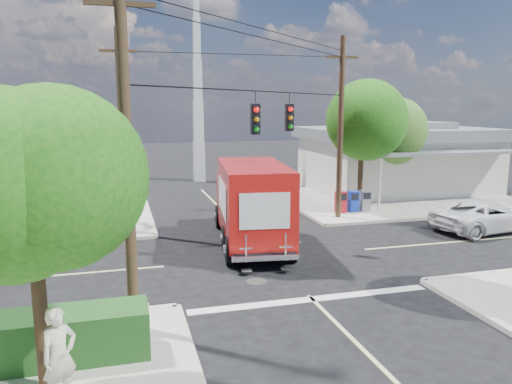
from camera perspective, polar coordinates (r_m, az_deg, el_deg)
name	(u,v)px	position (r m, az deg, el deg)	size (l,w,h in m)	color
ground	(270,258)	(19.16, 1.61, -7.49)	(120.00, 120.00, 0.00)	black
sidewalk_ne	(382,194)	(33.17, 14.16, -0.22)	(14.12, 14.12, 0.14)	#ABA69B
sidewalk_nw	(14,213)	(29.42, -25.93, -2.19)	(14.12, 14.12, 0.14)	#ABA69B
road_markings	(282,269)	(17.82, 3.02, -8.84)	(32.00, 32.00, 0.01)	beige
building_ne	(397,157)	(34.61, 15.77, 3.88)	(11.80, 10.20, 4.50)	silver
radio_tower	(198,106)	(37.93, -6.64, 9.71)	(0.80, 0.80, 17.00)	silver
tree_sw_front	(30,181)	(10.15, -24.39, 1.12)	(3.88, 3.78, 6.03)	#422D1C
tree_ne_front	(363,123)	(27.33, 12.10, 7.67)	(4.21, 4.14, 6.66)	#422D1C
tree_ne_back	(385,132)	(30.53, 14.51, 6.70)	(3.77, 3.66, 5.82)	#422D1C
palm_nw_front	(70,120)	(25.07, -20.49, 7.72)	(3.01, 3.08, 5.59)	#422D1C
palm_nw_back	(30,127)	(26.81, -24.46, 6.77)	(3.01, 3.08, 5.19)	#422D1C
utility_poles	(219,133)	(19.48, -4.21, 6.78)	(12.00, 10.68, 9.00)	#473321
picket_fence	(18,327)	(13.12, -25.51, -13.73)	(5.94, 0.06, 1.00)	silver
hedge_sw	(1,343)	(12.44, -27.09, -15.13)	(6.20, 1.20, 1.10)	#1C4017
vending_boxes	(353,201)	(26.96, 11.00, -1.05)	(1.90, 0.50, 1.10)	#A7131B
delivery_truck	(251,203)	(20.61, -0.58, -1.26)	(3.40, 8.13, 3.42)	black
parked_car	(486,216)	(25.24, 24.79, -2.47)	(2.39, 5.18, 1.44)	silver
pedestrian	(59,356)	(10.48, -21.56, -17.06)	(0.70, 0.46, 1.91)	beige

